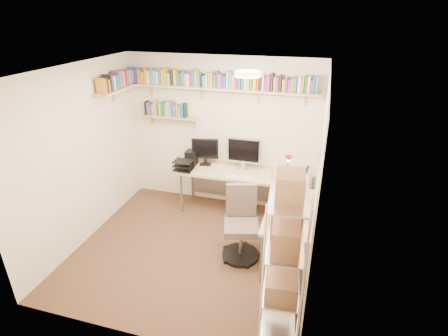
% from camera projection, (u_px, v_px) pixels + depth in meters
% --- Properties ---
extents(ground, '(3.20, 3.20, 0.00)m').
position_uv_depth(ground, '(192.00, 250.00, 4.98)').
color(ground, '#40251B').
rests_on(ground, ground).
extents(room_shell, '(3.24, 3.04, 2.52)m').
position_uv_depth(room_shell, '(188.00, 149.00, 4.33)').
color(room_shell, beige).
rests_on(room_shell, ground).
extents(wall_shelves, '(3.12, 1.09, 0.80)m').
position_uv_depth(wall_shelves, '(191.00, 87.00, 5.37)').
color(wall_shelves, tan).
rests_on(wall_shelves, ground).
extents(corner_desk, '(2.24, 1.89, 1.28)m').
position_uv_depth(corner_desk, '(243.00, 180.00, 5.36)').
color(corner_desk, '#D5BD8B').
rests_on(corner_desk, ground).
extents(office_chair, '(0.56, 0.56, 1.02)m').
position_uv_depth(office_chair, '(241.00, 228.00, 4.72)').
color(office_chair, black).
rests_on(office_chair, ground).
extents(wire_rack, '(0.43, 0.78, 1.88)m').
position_uv_depth(wire_rack, '(285.00, 244.00, 3.28)').
color(wire_rack, silver).
rests_on(wire_rack, ground).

